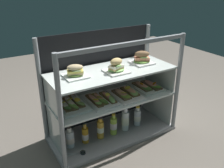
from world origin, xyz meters
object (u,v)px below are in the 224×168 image
plated_roll_sandwich_far_right (116,67)px  juice_bottle_back_left (137,117)px  plated_roll_sandwich_center (142,59)px  open_sandwich_tray_far_right (126,93)px  plated_roll_sandwich_right_of_center (75,72)px  open_sandwich_tray_near_right_corner (101,99)px  open_sandwich_tray_mid_left (147,86)px  juice_bottle_front_middle (70,139)px  juice_bottle_front_left_end (125,120)px  juice_bottle_back_right (114,125)px  kitchen_scissors (80,153)px  juice_bottle_front_fourth (85,135)px  juice_bottle_front_right_end (100,129)px  open_sandwich_tray_far_left (71,104)px

plated_roll_sandwich_far_right → juice_bottle_back_left: size_ratio=0.89×
plated_roll_sandwich_center → open_sandwich_tray_far_right: plated_roll_sandwich_center is taller
plated_roll_sandwich_right_of_center → open_sandwich_tray_far_right: size_ratio=0.55×
open_sandwich_tray_near_right_corner → open_sandwich_tray_mid_left: bearing=2.0°
plated_roll_sandwich_far_right → juice_bottle_back_left: plated_roll_sandwich_far_right is taller
plated_roll_sandwich_far_right → open_sandwich_tray_mid_left: (0.37, 0.05, -0.28)m
open_sandwich_tray_near_right_corner → juice_bottle_back_left: open_sandwich_tray_near_right_corner is taller
juice_bottle_front_middle → juice_bottle_front_left_end: 0.55m
plated_roll_sandwich_far_right → juice_bottle_back_left: (0.26, 0.02, -0.57)m
plated_roll_sandwich_far_right → juice_bottle_front_left_end: (0.11, 0.02, -0.55)m
juice_bottle_back_right → kitchen_scissors: bearing=-165.3°
open_sandwich_tray_near_right_corner → open_sandwich_tray_far_right: size_ratio=1.00×
plated_roll_sandwich_center → open_sandwich_tray_mid_left: size_ratio=0.56×
juice_bottle_back_left → juice_bottle_back_right: bearing=-177.6°
open_sandwich_tray_far_right → juice_bottle_back_right: size_ratio=1.59×
juice_bottle_back_right → juice_bottle_front_left_end: size_ratio=0.85×
plated_roll_sandwich_right_of_center → plated_roll_sandwich_far_right: (0.33, -0.08, 0.01)m
juice_bottle_back_left → juice_bottle_front_fourth: bearing=179.6°
plated_roll_sandwich_center → juice_bottle_back_right: (-0.33, -0.06, -0.57)m
plated_roll_sandwich_right_of_center → juice_bottle_front_right_end: plated_roll_sandwich_right_of_center is taller
open_sandwich_tray_near_right_corner → open_sandwich_tray_mid_left: size_ratio=1.00×
juice_bottle_front_left_end → juice_bottle_back_left: (0.15, 0.01, -0.02)m
open_sandwich_tray_far_left → juice_bottle_front_middle: (-0.05, -0.04, -0.30)m
juice_bottle_front_left_end → plated_roll_sandwich_far_right: bearing=-172.1°
open_sandwich_tray_near_right_corner → open_sandwich_tray_far_right: (0.25, -0.02, 0.00)m
juice_bottle_front_middle → juice_bottle_front_left_end: (0.54, -0.03, 0.03)m
plated_roll_sandwich_center → open_sandwich_tray_far_right: (-0.20, -0.05, -0.28)m
plated_roll_sandwich_right_of_center → juice_bottle_front_middle: size_ratio=0.91×
juice_bottle_back_right → open_sandwich_tray_mid_left: bearing=5.4°
open_sandwich_tray_far_right → juice_bottle_back_left: bearing=3.0°
kitchen_scissors → juice_bottle_front_middle: bearing=104.5°
juice_bottle_back_left → juice_bottle_front_middle: bearing=178.5°
juice_bottle_back_left → kitchen_scissors: bearing=-170.4°
open_sandwich_tray_mid_left → open_sandwich_tray_near_right_corner: bearing=-178.0°
plated_roll_sandwich_far_right → juice_bottle_front_right_end: 0.58m
open_sandwich_tray_mid_left → juice_bottle_front_fourth: 0.73m
kitchen_scissors → juice_bottle_back_right: bearing=14.7°
open_sandwich_tray_mid_left → juice_bottle_back_right: size_ratio=1.59×
open_sandwich_tray_near_right_corner → juice_bottle_front_middle: open_sandwich_tray_near_right_corner is taller
juice_bottle_front_right_end → plated_roll_sandwich_center: bearing=6.0°
juice_bottle_front_fourth → juice_bottle_front_right_end: 0.15m
plated_roll_sandwich_far_right → juice_bottle_front_right_end: plated_roll_sandwich_far_right is taller
kitchen_scissors → juice_bottle_back_left: bearing=9.6°
plated_roll_sandwich_center → open_sandwich_tray_far_right: 0.35m
open_sandwich_tray_mid_left → juice_bottle_front_right_end: 0.60m
juice_bottle_front_left_end → kitchen_scissors: 0.53m
plated_roll_sandwich_center → juice_bottle_back_right: plated_roll_sandwich_center is taller
plated_roll_sandwich_right_of_center → open_sandwich_tray_near_right_corner: 0.34m
open_sandwich_tray_far_left → juice_bottle_front_middle: open_sandwich_tray_far_left is taller
plated_roll_sandwich_far_right → juice_bottle_back_left: bearing=5.3°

